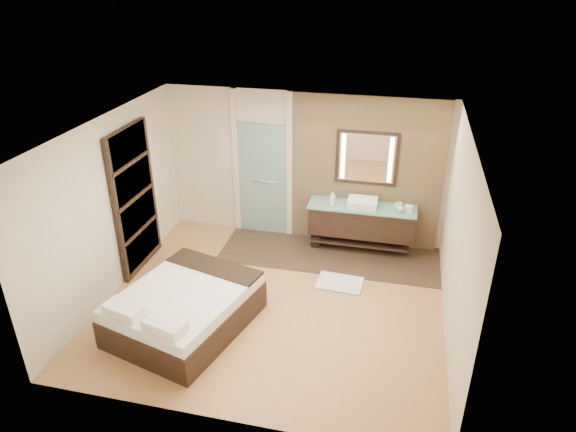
% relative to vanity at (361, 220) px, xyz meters
% --- Properties ---
extents(floor, '(5.00, 5.00, 0.00)m').
position_rel_vanity_xyz_m(floor, '(-1.10, -1.92, -0.58)').
color(floor, '#B08049').
rests_on(floor, ground).
extents(tile_strip, '(3.80, 1.30, 0.01)m').
position_rel_vanity_xyz_m(tile_strip, '(-0.50, -0.32, -0.57)').
color(tile_strip, '#36251D').
rests_on(tile_strip, floor).
extents(stone_wall, '(2.60, 0.08, 2.70)m').
position_rel_vanity_xyz_m(stone_wall, '(0.00, 0.29, 0.77)').
color(stone_wall, tan).
rests_on(stone_wall, floor).
extents(vanity, '(1.85, 0.55, 0.88)m').
position_rel_vanity_xyz_m(vanity, '(0.00, 0.00, 0.00)').
color(vanity, black).
rests_on(vanity, stone_wall).
extents(mirror_unit, '(1.06, 0.04, 0.96)m').
position_rel_vanity_xyz_m(mirror_unit, '(0.00, 0.24, 1.07)').
color(mirror_unit, black).
rests_on(mirror_unit, stone_wall).
extents(frosted_door, '(1.10, 0.12, 2.70)m').
position_rel_vanity_xyz_m(frosted_door, '(-1.85, 0.28, 0.56)').
color(frosted_door, '#B9EAEA').
rests_on(frosted_door, floor).
extents(shoji_partition, '(0.06, 1.20, 2.40)m').
position_rel_vanity_xyz_m(shoji_partition, '(-3.53, -1.32, 0.63)').
color(shoji_partition, black).
rests_on(shoji_partition, floor).
extents(bed, '(1.97, 2.23, 0.73)m').
position_rel_vanity_xyz_m(bed, '(-2.16, -2.71, -0.28)').
color(bed, black).
rests_on(bed, floor).
extents(bath_mat, '(0.75, 0.54, 0.02)m').
position_rel_vanity_xyz_m(bath_mat, '(-0.19, -1.17, -0.56)').
color(bath_mat, white).
rests_on(bath_mat, floor).
extents(waste_bin, '(0.23, 0.23, 0.25)m').
position_rel_vanity_xyz_m(waste_bin, '(-0.78, -0.07, -0.46)').
color(waste_bin, black).
rests_on(waste_bin, floor).
extents(tissue_box, '(0.12, 0.12, 0.10)m').
position_rel_vanity_xyz_m(tissue_box, '(0.77, -0.05, 0.33)').
color(tissue_box, silver).
rests_on(tissue_box, vanity).
extents(soap_bottle_a, '(0.12, 0.12, 0.23)m').
position_rel_vanity_xyz_m(soap_bottle_a, '(-0.51, -0.11, 0.40)').
color(soap_bottle_a, white).
rests_on(soap_bottle_a, vanity).
extents(soap_bottle_b, '(0.10, 0.10, 0.17)m').
position_rel_vanity_xyz_m(soap_bottle_b, '(-0.53, 0.07, 0.37)').
color(soap_bottle_b, '#B2B2B2').
rests_on(soap_bottle_b, vanity).
extents(soap_bottle_c, '(0.12, 0.12, 0.15)m').
position_rel_vanity_xyz_m(soap_bottle_c, '(0.65, -0.10, 0.36)').
color(soap_bottle_c, silver).
rests_on(soap_bottle_c, vanity).
extents(cup, '(0.17, 0.17, 0.10)m').
position_rel_vanity_xyz_m(cup, '(0.61, 0.04, 0.34)').
color(cup, white).
rests_on(cup, vanity).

